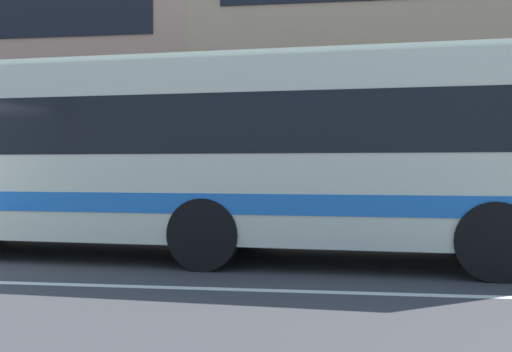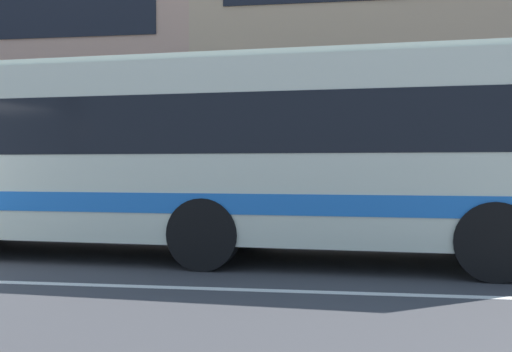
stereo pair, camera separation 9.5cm
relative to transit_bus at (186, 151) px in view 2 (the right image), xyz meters
The scene contains 1 object.
transit_bus is the anchor object (origin of this frame).
Camera 2 is at (7.11, -6.99, 1.43)m, focal length 43.14 mm.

